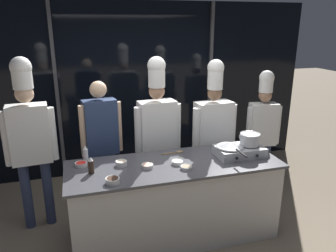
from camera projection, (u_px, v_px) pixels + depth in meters
name	position (u px, v px, depth m)	size (l,w,h in m)	color
ground_plane	(174.00, 234.00, 3.84)	(24.00, 24.00, 0.00)	#7F705B
window_wall_back	(138.00, 89.00, 5.24)	(5.79, 0.09, 2.70)	black
demo_counter	(174.00, 200.00, 3.70)	(2.33, 0.82, 0.91)	beige
portable_stove	(239.00, 151.00, 3.76)	(0.54, 0.35, 0.12)	#B2B5BA
frying_pan	(230.00, 146.00, 3.69)	(0.31, 0.53, 0.04)	#ADAFB5
stock_pot	(250.00, 139.00, 3.75)	(0.26, 0.23, 0.14)	#B7BABF
squeeze_bottle_clear	(86.00, 154.00, 3.57)	(0.06, 0.06, 0.19)	white
squeeze_bottle_soy	(91.00, 166.00, 3.31)	(0.06, 0.06, 0.18)	#332319
prep_bowl_chicken	(121.00, 163.00, 3.50)	(0.12, 0.12, 0.05)	white
prep_bowl_onion	(177.00, 162.00, 3.54)	(0.13, 0.13, 0.04)	white
prep_bowl_shrimp	(147.00, 166.00, 3.45)	(0.13, 0.13, 0.04)	white
prep_bowl_mushrooms	(186.00, 167.00, 3.42)	(0.12, 0.12, 0.03)	white
prep_bowl_soy_glaze	(113.00, 180.00, 3.11)	(0.14, 0.14, 0.06)	white
prep_bowl_bell_pepper	(81.00, 164.00, 3.49)	(0.13, 0.13, 0.04)	white
serving_spoon_slotted	(177.00, 152.00, 3.85)	(0.27, 0.06, 0.02)	olive
chef_head	(29.00, 132.00, 3.68)	(0.57, 0.26, 2.04)	#2D3856
person_guest	(101.00, 136.00, 3.96)	(0.50, 0.27, 1.73)	#2D3856
chef_sous	(157.00, 126.00, 4.08)	(0.60, 0.28, 2.00)	#2D3856
chef_line	(213.00, 126.00, 4.27)	(0.62, 0.29, 1.94)	#232326
chef_pastry	(263.00, 123.00, 4.53)	(0.49, 0.24, 1.77)	#2D3856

